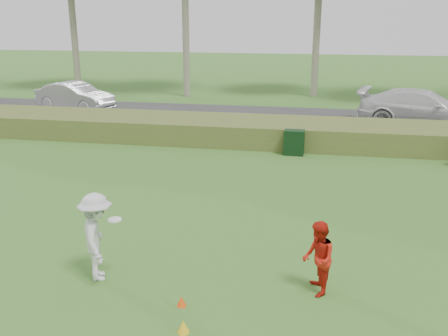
% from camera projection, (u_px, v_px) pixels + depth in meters
% --- Properties ---
extents(ground, '(120.00, 120.00, 0.00)m').
position_uv_depth(ground, '(185.00, 294.00, 9.50)').
color(ground, '#306521').
rests_on(ground, ground).
extents(reed_strip, '(80.00, 3.00, 0.90)m').
position_uv_depth(reed_strip, '(260.00, 131.00, 20.63)').
color(reed_strip, '#4C5C24').
rests_on(reed_strip, ground).
extents(park_road, '(80.00, 6.00, 0.06)m').
position_uv_depth(park_road, '(271.00, 118.00, 25.44)').
color(park_road, '#2D2D2D').
rests_on(park_road, ground).
extents(player_white, '(1.09, 1.33, 1.80)m').
position_uv_depth(player_white, '(97.00, 237.00, 9.83)').
color(player_white, silver).
rests_on(player_white, ground).
extents(player_red, '(0.67, 0.79, 1.45)m').
position_uv_depth(player_red, '(318.00, 258.00, 9.34)').
color(player_red, red).
rests_on(player_red, ground).
extents(cone_orange, '(0.17, 0.17, 0.19)m').
position_uv_depth(cone_orange, '(181.00, 301.00, 9.10)').
color(cone_orange, '#FF490D').
rests_on(cone_orange, ground).
extents(cone_yellow, '(0.21, 0.21, 0.23)m').
position_uv_depth(cone_yellow, '(183.00, 326.00, 8.33)').
color(cone_yellow, yellow).
rests_on(cone_yellow, ground).
extents(utility_cabinet, '(0.77, 0.50, 0.94)m').
position_uv_depth(utility_cabinet, '(294.00, 142.00, 18.76)').
color(utility_cabinet, black).
rests_on(utility_cabinet, ground).
extents(car_mid, '(4.78, 2.80, 1.49)m').
position_uv_depth(car_mid, '(75.00, 96.00, 27.12)').
color(car_mid, silver).
rests_on(car_mid, park_road).
extents(car_right, '(6.21, 3.59, 1.69)m').
position_uv_depth(car_right, '(423.00, 109.00, 23.07)').
color(car_right, silver).
rests_on(car_right, park_road).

